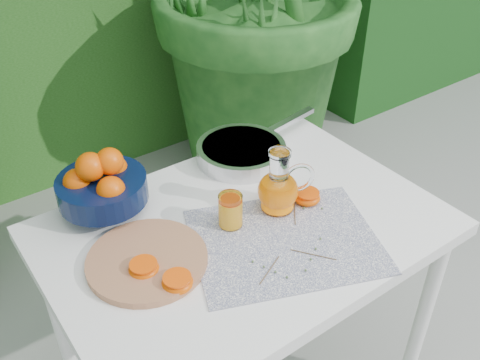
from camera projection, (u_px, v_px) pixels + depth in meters
white_table at (244, 248)px, 1.42m from camera, size 1.00×0.70×0.75m
placemat at (285, 241)px, 1.32m from camera, size 0.55×0.49×0.00m
cutting_board at (147, 260)px, 1.26m from camera, size 0.31×0.31×0.02m
fruit_bowl at (101, 184)px, 1.38m from camera, size 0.24×0.24×0.18m
juice_pitcher at (279, 189)px, 1.39m from camera, size 0.16×0.14×0.18m
juice_tumbler at (230, 211)px, 1.35m from camera, size 0.08×0.08×0.09m
saute_pan at (242, 151)px, 1.62m from camera, size 0.49×0.31×0.05m
orange_halves at (215, 246)px, 1.28m from camera, size 0.57×0.17×0.03m
thyme_sprigs at (293, 241)px, 1.31m from camera, size 0.30×0.26×0.01m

